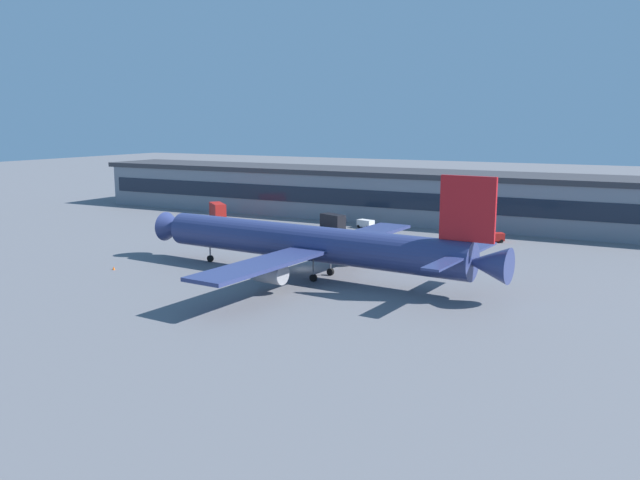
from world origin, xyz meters
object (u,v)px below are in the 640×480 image
Objects in this scene: airliner at (313,244)px; catering_truck at (218,211)px; stair_truck at (333,222)px; follow_me_car at (492,237)px; baggage_tug at (365,223)px; traffic_cone_0 at (114,268)px.

catering_truck is at bearing 139.78° from airliner.
airliner is 9.43× the size of stair_truck.
baggage_tug is (-29.12, 4.48, -0.00)m from follow_me_car.
stair_truck is 0.90× the size of catering_truck.
stair_truck is 1.37× the size of follow_me_car.
follow_me_car reaches higher than traffic_cone_0.
baggage_tug is 0.56× the size of catering_truck.
baggage_tug is (-12.21, 46.73, -4.08)m from airliner.
baggage_tug is at bearing 72.38° from traffic_cone_0.
follow_me_car is 65.17m from catering_truck.
airliner is 8.53× the size of catering_truck.
stair_truck is 33.98m from follow_me_car.
baggage_tug is 36.53m from catering_truck.
follow_me_car is (33.92, 1.91, -0.89)m from stair_truck.
baggage_tug reaches higher than traffic_cone_0.
catering_truck is (-36.02, -5.94, 1.21)m from baggage_tug.
stair_truck is 1.61× the size of baggage_tug.
airliner is 63.23m from catering_truck.
airliner reaches higher than stair_truck.
catering_truck is 12.95× the size of traffic_cone_0.
traffic_cone_0 is (-30.42, -10.59, -4.89)m from airliner.
stair_truck is (-17.01, 40.35, -3.19)m from airliner.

